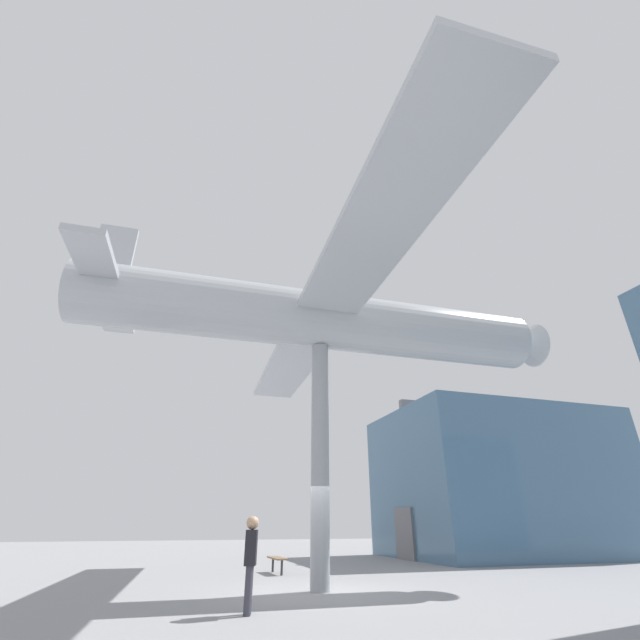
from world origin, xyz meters
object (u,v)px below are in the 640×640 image
support_pylon_central (320,455)px  visitor_person (251,556)px  suspended_airplane (324,320)px  plaza_bench (277,559)px

support_pylon_central → visitor_person: bearing=-41.5°
support_pylon_central → visitor_person: size_ratio=3.91×
suspended_airplane → plaza_bench: size_ratio=12.43×
support_pylon_central → plaza_bench: 5.51m
suspended_airplane → visitor_person: bearing=-41.8°
support_pylon_central → visitor_person: (2.50, -2.21, -2.36)m
support_pylon_central → plaza_bench: (-4.67, -0.14, -2.92)m
visitor_person → support_pylon_central: bearing=151.8°
support_pylon_central → suspended_airplane: 4.31m
visitor_person → plaza_bench: (-7.17, 2.07, -0.55)m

